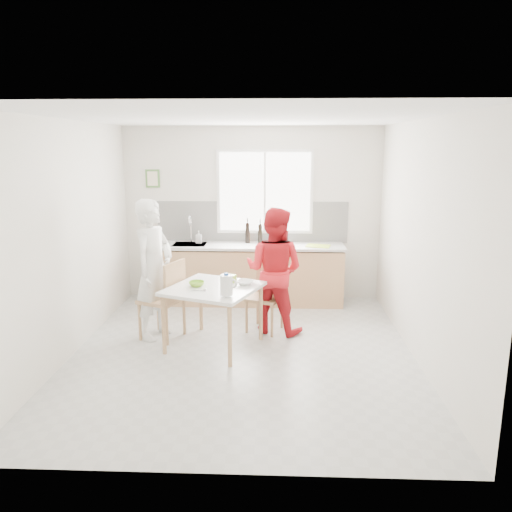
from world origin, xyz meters
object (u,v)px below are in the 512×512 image
Objects in this scene: chair_left at (166,296)px; person_red at (274,270)px; bowl_white at (245,283)px; wine_bottle_b at (260,233)px; bowl_green at (197,284)px; milk_jug at (227,285)px; chair_far at (267,293)px; dining_table at (213,293)px; person_white at (154,269)px; wine_bottle_a at (247,233)px.

person_red reaches higher than chair_left.
bowl_white is 0.67× the size of wine_bottle_b.
bowl_green is 0.93× the size of bowl_white.
bowl_white is 0.54m from milk_jug.
chair_far reaches higher than bowl_white.
milk_jug is (0.83, -0.62, 0.33)m from chair_left.
chair_far is 3.59× the size of milk_jug.
chair_far reaches higher than dining_table.
dining_table is 0.72× the size of person_white.
bowl_white is at bearing 92.55° from milk_jug.
wine_bottle_a is (-0.42, 1.35, 0.26)m from person_red.
wine_bottle_a is at bearing 108.97° from milk_jug.
wine_bottle_b reaches higher than milk_jug.
chair_left reaches higher than chair_far.
chair_left is at bearing -123.78° from wine_bottle_b.
person_white reaches higher than bowl_green.
chair_far is 1.50m from person_white.
person_red is 8.23× the size of bowl_white.
chair_left is 0.53m from bowl_green.
person_red is at bearing 38.29° from dining_table.
person_red is 8.81× the size of bowl_green.
dining_table is 1.98m from wine_bottle_a.
chair_far is 4.53× the size of bowl_white.
person_red is 1.43m from wine_bottle_a.
bowl_green is at bearing 51.85° from person_red.
bowl_green is at bearing -94.44° from person_white.
wine_bottle_a reaches higher than milk_jug.
bowl_white is 0.62× the size of wine_bottle_a.
milk_jug is 2.33m from wine_bottle_b.
dining_table is 4.25× the size of wine_bottle_b.
bowl_green is at bearing -110.26° from wine_bottle_b.
wine_bottle_b is at bearing 117.17° from chair_far.
chair_left is 1.09m from milk_jug.
wine_bottle_b is at bearing 2.24° from wine_bottle_a.
wine_bottle_a is (0.93, 1.67, 0.52)m from chair_left.
chair_far is at bearing -75.72° from wine_bottle_a.
person_white is at bearing 166.58° from milk_jug.
chair_left is 5.43× the size of bowl_green.
person_red reaches higher than chair_far.
bowl_white is (-0.35, -0.45, -0.04)m from person_red.
person_white is 8.87× the size of bowl_white.
chair_far is 0.64m from bowl_white.
milk_jug reaches higher than dining_table.
person_white is at bearing 154.11° from bowl_green.
wine_bottle_b is at bearing 69.74° from bowl_green.
bowl_green reaches higher than dining_table.
chair_left is (-0.63, 0.25, -0.12)m from dining_table.
bowl_green is (0.58, -0.28, -0.10)m from person_white.
wine_bottle_b is at bearing 167.67° from chair_left.
bowl_green is at bearing -104.91° from wine_bottle_a.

